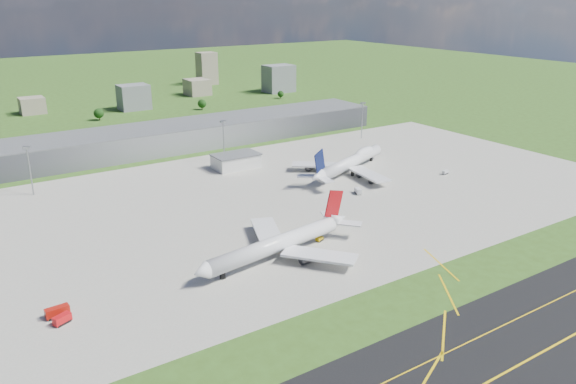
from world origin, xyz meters
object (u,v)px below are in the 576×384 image
fire_truck (57,312)px  van_white_far (445,172)px  van_white_near (358,191)px  airliner_red_twin (280,243)px  airliner_blue_quad (351,162)px  crash_tender (62,320)px  tug_yellow (320,239)px

fire_truck → van_white_far: 223.19m
van_white_near → van_white_far: size_ratio=1.37×
van_white_near → van_white_far: bearing=-69.2°
airliner_red_twin → fire_truck: bearing=-10.4°
airliner_blue_quad → van_white_near: airliner_blue_quad is taller
airliner_blue_quad → crash_tender: airliner_blue_quad is taller
fire_truck → crash_tender: 5.18m
tug_yellow → airliner_red_twin: bearing=170.7°
airliner_red_twin → airliner_blue_quad: (94.58, 72.04, 0.23)m
fire_truck → van_white_far: (220.26, 36.04, -0.53)m
crash_tender → van_white_far: crash_tender is taller
airliner_blue_quad → van_white_near: bearing=-145.9°
tug_yellow → van_white_far: 120.75m
crash_tender → tug_yellow: crash_tender is taller
airliner_red_twin → fire_truck: airliner_red_twin is taller
fire_truck → van_white_far: fire_truck is taller
crash_tender → tug_yellow: 104.60m
fire_truck → tug_yellow: size_ratio=1.98×
tug_yellow → van_white_far: (115.54, 35.09, 0.23)m
airliner_blue_quad → fire_truck: 190.94m
crash_tender → van_white_far: bearing=-12.9°
van_white_near → tug_yellow: bearing=147.7°
airliner_red_twin → airliner_blue_quad: 118.89m
van_white_near → airliner_blue_quad: bearing=-11.1°
airliner_blue_quad → tug_yellow: (-72.98, -68.78, -4.98)m
fire_truck → tug_yellow: bearing=-3.0°
airliner_blue_quad → crash_tender: (-177.41, -74.88, -4.38)m
airliner_red_twin → airliner_blue_quad: bearing=-151.5°
tug_yellow → van_white_near: bearing=17.4°
airliner_red_twin → van_white_near: size_ratio=12.72×
airliner_red_twin → van_white_far: (137.14, 38.36, -4.52)m
airliner_blue_quad → van_white_far: size_ratio=17.52×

